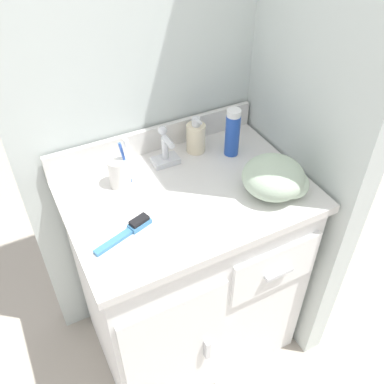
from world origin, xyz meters
TOP-DOWN VIEW (x-y plane):
  - ground_plane at (0.00, 0.00)m, footprint 6.00×6.00m
  - wall_back at (0.00, 0.32)m, footprint 0.94×0.08m
  - wall_right at (0.43, 0.00)m, footprint 0.08×0.61m
  - vanity at (-0.00, -0.00)m, footprint 0.76×0.55m
  - backsplash at (0.00, 0.26)m, footprint 0.76×0.02m
  - sink_faucet at (0.00, 0.17)m, footprint 0.09×0.09m
  - toothbrush_cup at (-0.17, 0.13)m, footprint 0.07×0.07m
  - soap_dispenser at (0.13, 0.19)m, footprint 0.07×0.07m
  - shaving_cream_can at (0.23, 0.11)m, footprint 0.05×0.05m
  - hairbrush at (-0.22, -0.08)m, footprint 0.19×0.08m
  - hand_towel at (0.24, -0.12)m, footprint 0.20×0.19m

SIDE VIEW (x-z plane):
  - ground_plane at x=0.00m, z-range 0.00..0.00m
  - vanity at x=0.00m, z-range 0.01..0.84m
  - hairbrush at x=-0.22m, z-range 0.82..0.84m
  - backsplash at x=0.00m, z-range 0.82..0.91m
  - sink_faucet at x=0.00m, z-range 0.80..0.94m
  - toothbrush_cup at x=-0.17m, z-range 0.78..0.96m
  - hand_towel at x=0.24m, z-range 0.82..0.93m
  - soap_dispenser at x=0.13m, z-range 0.81..0.94m
  - shaving_cream_can at x=0.23m, z-range 0.82..0.99m
  - wall_back at x=0.00m, z-range 0.00..2.20m
  - wall_right at x=0.43m, z-range 0.00..2.20m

